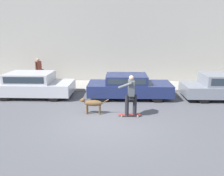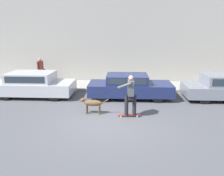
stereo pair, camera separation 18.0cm
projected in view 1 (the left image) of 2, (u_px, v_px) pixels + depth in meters
name	position (u px, v px, depth m)	size (l,w,h in m)	color
ground_plane	(108.00, 122.00, 8.39)	(36.00, 36.00, 0.00)	#545459
back_wall	(114.00, 38.00, 14.23)	(32.00, 0.30, 5.85)	#ADA89E
sidewalk_curb	(113.00, 86.00, 13.66)	(30.00, 2.31, 0.15)	#A39E93
parked_car_0	(33.00, 85.00, 11.49)	(4.08, 1.86, 1.29)	black
parked_car_1	(129.00, 86.00, 11.29)	(4.28, 1.77, 1.23)	black
dog	(92.00, 103.00, 9.09)	(1.22, 0.29, 0.68)	brown
skateboarder	(131.00, 94.00, 8.66)	(2.40, 0.65, 1.71)	beige
pedestrian_with_bag	(39.00, 69.00, 13.91)	(0.33, 0.66, 1.59)	brown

